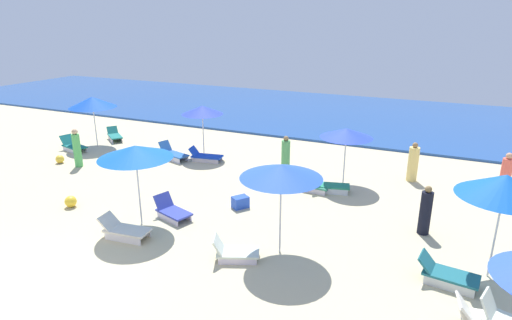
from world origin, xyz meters
The scene contains 26 objects.
ground_plane centered at (0.00, 0.00, 0.00)m, with size 60.00×60.00×0.00m, color beige.
ocean centered at (0.00, 22.86, 0.06)m, with size 60.00×14.28×0.12m, color #244E95.
umbrella_0 centered at (-7.43, 10.47, 2.23)m, with size 2.29×2.29×2.49m.
lounge_chair_0_0 centered at (-7.32, 11.61, 0.25)m, with size 1.43×1.25×0.64m.
lounge_chair_0_1 centered at (-7.83, 9.30, 0.25)m, with size 1.59×0.97×0.70m.
umbrella_1 centered at (0.29, 4.43, 2.37)m, with size 2.24×2.24×2.57m.
lounge_chair_1_0 centered at (0.42, 3.50, 0.26)m, with size 1.54×0.77×0.66m.
lounge_chair_1_1 centered at (0.92, 5.17, 0.25)m, with size 1.41×0.98×0.71m.
umbrella_2 centered at (-1.62, 11.32, 2.18)m, with size 1.90×1.90×2.37m.
lounge_chair_2_0 centered at (-1.13, 10.62, 0.23)m, with size 1.57×0.85×0.63m.
lounge_chair_2_1 centered at (-2.58, 10.20, 0.28)m, with size 1.61×0.95×0.77m.
umbrella_5 centered at (5.25, 10.42, 2.06)m, with size 2.00×2.00×2.24m.
lounge_chair_5_0 centered at (4.95, 9.42, 0.26)m, with size 1.54×0.90×0.68m.
lounge_chair_5_1 centered at (4.23, 9.31, 0.24)m, with size 1.55×0.72×0.65m.
umbrella_6 centered at (10.06, 5.75, 2.44)m, with size 2.16×2.16×2.72m.
lounge_chair_6_0 centered at (9.10, 4.97, 0.26)m, with size 1.46×0.82×0.65m.
umbrella_7 centered at (4.87, 4.66, 2.37)m, with size 2.20×2.20×2.56m.
lounge_chair_7_0 centered at (3.91, 3.79, 0.23)m, with size 1.36×1.05×0.66m.
beachgoer_0 centered at (2.58, 11.10, 0.68)m, with size 0.51×0.51×1.48m.
beachgoer_1 centered at (7.63, 11.96, 0.72)m, with size 0.54×0.54×1.58m.
beachgoer_2 centered at (10.86, 12.20, 0.69)m, with size 0.41×0.41×1.51m.
beachgoer_3 centered at (8.40, 7.46, 0.71)m, with size 0.44×0.44×1.53m.
beachgoer_4 centered at (-5.77, 7.68, 0.80)m, with size 0.44×0.44×1.69m.
cooler_box_0 centered at (2.57, 6.82, 0.20)m, with size 0.53×0.38×0.39m, color blue.
beach_ball_1 centered at (-2.73, 4.42, 0.20)m, with size 0.40×0.40×0.40m, color yellow.
beach_ball_2 centered at (-6.89, 7.66, 0.18)m, with size 0.37×0.37×0.37m, color yellow.
Camera 1 is at (8.61, -5.03, 6.14)m, focal length 29.77 mm.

